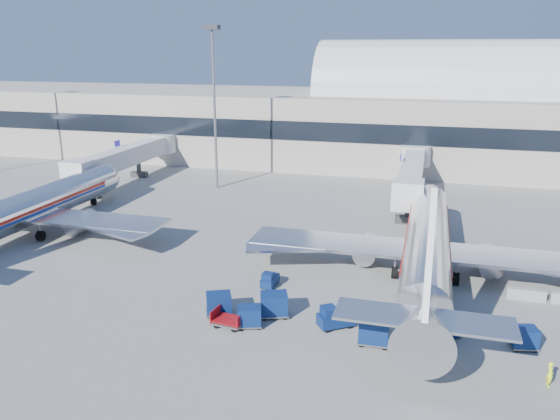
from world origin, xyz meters
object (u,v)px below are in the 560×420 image
(airliner_main, at_px, (427,246))
(cart_train_b, at_px, (249,316))
(ramp_worker, at_px, (550,374))
(mast_west, at_px, (214,84))
(tug_lead, at_px, (334,318))
(jetbridge_near, at_px, (412,171))
(barrier_near, at_px, (526,294))
(cart_train_c, at_px, (219,304))
(jetbridge_mid, at_px, (130,155))
(tug_right, at_px, (444,322))
(cart_solo_near, at_px, (374,331))
(cart_solo_far, at_px, (524,337))
(tug_left, at_px, (269,279))
(cart_train_a, at_px, (274,304))
(cart_open_red, at_px, (229,321))
(airliner_mid, at_px, (24,210))

(airliner_main, height_order, cart_train_b, airliner_main)
(ramp_worker, bearing_deg, airliner_main, 18.09)
(mast_west, xyz_separation_m, tug_lead, (23.81, -36.68, -14.02))
(jetbridge_near, relative_size, barrier_near, 9.17)
(ramp_worker, bearing_deg, cart_train_c, 72.88)
(jetbridge_mid, xyz_separation_m, tug_lead, (38.21, -37.49, -3.16))
(mast_west, bearing_deg, cart_train_c, -68.00)
(jetbridge_near, bearing_deg, cart_train_b, -104.06)
(tug_right, bearing_deg, cart_solo_near, -95.73)
(cart_solo_far, xyz_separation_m, ramp_worker, (0.84, -4.27, -0.01))
(barrier_near, bearing_deg, ramp_worker, -92.10)
(cart_solo_near, bearing_deg, cart_solo_far, 10.49)
(airliner_main, relative_size, tug_left, 17.11)
(tug_lead, height_order, tug_left, tug_lead)
(tug_right, bearing_deg, cart_train_a, -124.45)
(barrier_near, bearing_deg, jetbridge_near, 109.85)
(mast_west, height_order, tug_left, mast_west)
(cart_train_a, relative_size, cart_open_red, 1.04)
(cart_train_b, bearing_deg, barrier_near, 8.00)
(jetbridge_mid, relative_size, ramp_worker, 17.04)
(jetbridge_near, relative_size, tug_right, 10.08)
(tug_lead, height_order, ramp_worker, tug_lead)
(barrier_near, xyz_separation_m, ramp_worker, (-0.46, -12.40, 0.36))
(jetbridge_near, distance_m, cart_train_b, 40.39)
(jetbridge_near, height_order, tug_left, jetbridge_near)
(airliner_main, relative_size, cart_train_a, 14.71)
(barrier_near, bearing_deg, airliner_main, 162.61)
(airliner_mid, relative_size, jetbridge_near, 1.35)
(tug_left, height_order, cart_solo_near, cart_solo_near)
(tug_lead, height_order, cart_solo_far, tug_lead)
(tug_lead, distance_m, tug_left, 8.65)
(mast_west, relative_size, tug_lead, 7.89)
(ramp_worker, bearing_deg, tug_left, 56.63)
(jetbridge_mid, bearing_deg, cart_open_red, -52.05)
(ramp_worker, bearing_deg, tug_lead, 66.09)
(tug_right, distance_m, cart_solo_near, 5.59)
(mast_west, height_order, tug_lead, mast_west)
(jetbridge_mid, distance_m, tug_left, 45.03)
(cart_solo_far, bearing_deg, tug_lead, 170.26)
(airliner_main, xyz_separation_m, cart_solo_far, (6.70, -10.63, -2.11))
(tug_lead, bearing_deg, airliner_main, 26.07)
(cart_train_c, height_order, cart_open_red, cart_train_c)
(cart_train_b, xyz_separation_m, cart_solo_far, (18.88, 2.13, -0.02))
(jetbridge_near, distance_m, cart_solo_near, 39.21)
(mast_west, distance_m, cart_train_c, 42.33)
(tug_right, bearing_deg, tug_lead, -118.29)
(barrier_near, relative_size, cart_solo_far, 1.53)
(cart_solo_far, bearing_deg, cart_train_a, 168.07)
(cart_train_c, height_order, cart_solo_near, cart_solo_near)
(cart_train_b, bearing_deg, airliner_mid, 137.90)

